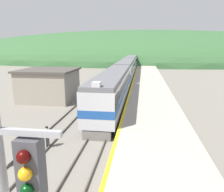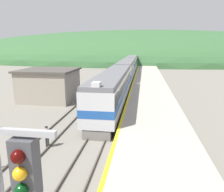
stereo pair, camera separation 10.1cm
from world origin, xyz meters
TOP-DOWN VIEW (x-y plane):
  - track_main at (0.00, 70.00)m, footprint 1.52×180.00m
  - track_siding at (-3.93, 70.00)m, footprint 1.52×180.00m
  - platform at (4.61, 50.00)m, footprint 5.90×140.00m
  - distant_hills at (0.00, 121.14)m, footprint 215.87×97.14m
  - station_shed at (-9.23, 29.71)m, footprint 7.32×6.88m
  - express_train_lead_car at (0.00, 27.19)m, footprint 2.99×20.14m
  - carriage_second at (0.00, 48.76)m, footprint 2.98×20.76m
  - carriage_third at (0.00, 70.40)m, footprint 2.98×20.76m
  - carriage_fourth at (0.00, 92.05)m, footprint 2.98×20.76m
  - track_worker at (-3.33, 15.77)m, footprint 0.40×0.30m

SIDE VIEW (x-z plane):
  - distant_hills at x=0.00m, z-range -15.09..15.09m
  - track_main at x=0.00m, z-range 0.00..0.16m
  - track_siding at x=-3.93m, z-range 0.00..0.16m
  - platform at x=4.61m, z-range -0.01..1.01m
  - track_worker at x=-3.33m, z-range 0.11..1.75m
  - station_shed at x=-9.23m, z-range 0.02..4.28m
  - carriage_second at x=0.00m, z-range 0.19..4.50m
  - carriage_third at x=0.00m, z-range 0.19..4.50m
  - carriage_fourth at x=0.00m, z-range 0.19..4.50m
  - express_train_lead_car at x=0.00m, z-range 0.02..4.69m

